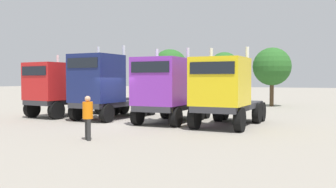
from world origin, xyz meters
TOP-DOWN VIEW (x-y plane):
  - ground at (0.00, 0.00)m, footprint 200.00×200.00m
  - semi_truck_red at (-5.73, 1.36)m, footprint 3.09×6.55m
  - semi_truck_navy at (-2.09, 1.04)m, footprint 2.72×6.14m
  - semi_truck_purple at (2.10, 0.92)m, footprint 2.69×5.95m
  - semi_truck_yellow at (5.45, 0.73)m, footprint 2.58×6.12m
  - visitor_in_hivis at (1.78, -5.31)m, footprint 0.56×0.56m
  - oak_far_left at (-5.61, 17.59)m, footprint 3.69×3.69m
  - oak_far_centre at (0.54, 16.60)m, footprint 2.94×2.94m
  - oak_far_right at (4.89, 16.76)m, footprint 3.39×3.39m

SIDE VIEW (x-z plane):
  - ground at x=0.00m, z-range 0.00..0.00m
  - visitor_in_hivis at x=1.78m, z-range 0.14..1.89m
  - semi_truck_red at x=-5.73m, z-range -0.19..3.84m
  - semi_truck_yellow at x=5.45m, z-range -0.19..3.85m
  - semi_truck_purple at x=2.10m, z-range -0.20..3.94m
  - semi_truck_navy at x=-2.09m, z-range -0.22..4.22m
  - oak_far_centre at x=0.54m, z-range 0.99..5.97m
  - oak_far_right at x=4.89m, z-range 0.92..6.18m
  - oak_far_left at x=-5.61m, z-range 0.91..6.46m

